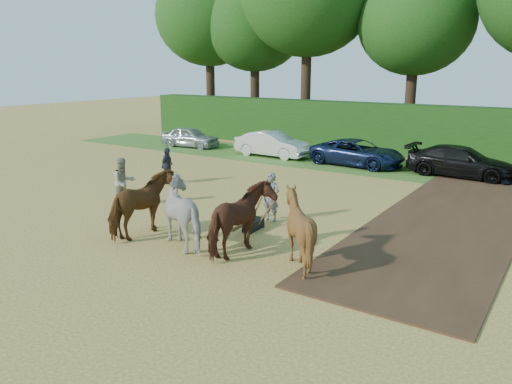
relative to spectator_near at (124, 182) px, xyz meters
The scene contains 8 objects.
ground 9.39m from the spectator_near, ahead, with size 120.00×120.00×0.00m, color gold.
earth_strip 12.10m from the spectator_near, 27.25° to the left, with size 4.50×17.00×0.05m, color #472D1C.
grass_verge 15.58m from the spectator_near, 53.62° to the left, with size 50.00×5.00×0.03m, color #38601E.
hedgerow 19.37m from the spectator_near, 61.54° to the left, with size 46.00×1.60×3.00m, color #14380F.
spectator_near is the anchor object (origin of this frame).
spectator_far 3.92m from the spectator_near, 109.15° to the left, with size 0.96×0.40×1.64m, color #282D36.
plough_team 5.93m from the spectator_near, 15.97° to the right, with size 6.55×4.92×2.01m.
parked_cars 15.72m from the spectator_near, 51.98° to the left, with size 36.74×2.71×1.49m.
Camera 1 is at (4.99, -10.94, 5.16)m, focal length 35.00 mm.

